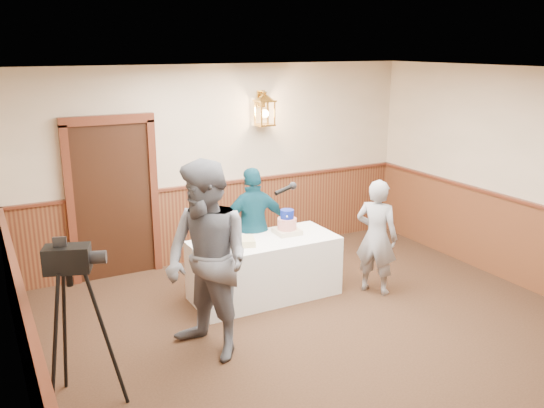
# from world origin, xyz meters

# --- Properties ---
(ground) EXTENTS (7.00, 7.00, 0.00)m
(ground) POSITION_xyz_m (0.00, 0.00, 0.00)
(ground) COLOR #301E12
(ground) RESTS_ON ground
(room_shell) EXTENTS (6.02, 7.02, 2.81)m
(room_shell) POSITION_xyz_m (-0.05, 0.45, 1.52)
(room_shell) COLOR #BDAD8E
(room_shell) RESTS_ON ground
(display_table) EXTENTS (1.80, 0.80, 0.75)m
(display_table) POSITION_xyz_m (-0.14, 1.90, 0.38)
(display_table) COLOR white
(display_table) RESTS_ON ground
(tiered_cake) EXTENTS (0.31, 0.31, 0.31)m
(tiered_cake) POSITION_xyz_m (0.22, 1.97, 0.87)
(tiered_cake) COLOR beige
(tiered_cake) RESTS_ON display_table
(sheet_cake_yellow) EXTENTS (0.44, 0.39, 0.08)m
(sheet_cake_yellow) POSITION_xyz_m (-0.50, 1.87, 0.79)
(sheet_cake_yellow) COLOR #DFBF85
(sheet_cake_yellow) RESTS_ON display_table
(sheet_cake_green) EXTENTS (0.36, 0.32, 0.07)m
(sheet_cake_green) POSITION_xyz_m (-0.85, 1.93, 0.78)
(sheet_cake_green) COLOR #9CBF86
(sheet_cake_green) RESTS_ON display_table
(interviewer) EXTENTS (1.67, 1.18, 2.01)m
(interviewer) POSITION_xyz_m (-1.27, 0.92, 1.00)
(interviewer) COLOR slate
(interviewer) RESTS_ON ground
(baker) EXTENTS (0.59, 0.64, 1.47)m
(baker) POSITION_xyz_m (1.16, 1.37, 0.74)
(baker) COLOR gray
(baker) RESTS_ON ground
(assistant_p) EXTENTS (0.95, 0.48, 1.56)m
(assistant_p) POSITION_xyz_m (-0.08, 2.31, 0.78)
(assistant_p) COLOR #0F4152
(assistant_p) RESTS_ON ground
(tv_camera_rig) EXTENTS (0.58, 0.54, 1.49)m
(tv_camera_rig) POSITION_xyz_m (-2.60, 0.60, 0.67)
(tv_camera_rig) COLOR black
(tv_camera_rig) RESTS_ON ground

